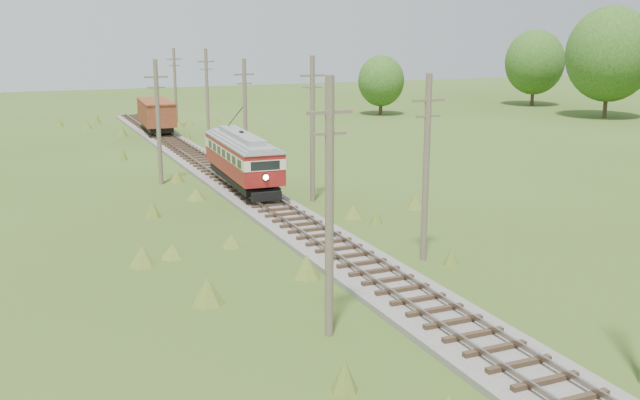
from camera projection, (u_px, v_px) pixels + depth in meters
name	position (u px, v px, depth m)	size (l,w,h in m)	color
railbed_main	(249.00, 193.00, 46.17)	(3.60, 96.00, 0.57)	#605B54
streetcar	(242.00, 156.00, 46.90)	(3.15, 11.29, 5.12)	black
gondola	(156.00, 114.00, 73.25)	(3.49, 9.18, 2.99)	black
gravel_pile	(238.00, 151.00, 59.77)	(3.77, 4.00, 1.37)	gray
utility_pole_r_2	(426.00, 167.00, 32.19)	(1.60, 0.30, 8.60)	brown
utility_pole_r_3	(312.00, 128.00, 43.72)	(1.60, 0.30, 9.00)	brown
utility_pole_r_4	(245.00, 112.00, 55.32)	(1.60, 0.30, 8.40)	brown
utility_pole_r_5	(207.00, 95.00, 67.02)	(1.60, 0.30, 8.90)	brown
utility_pole_r_6	(175.00, 87.00, 78.57)	(1.60, 0.30, 8.70)	brown
utility_pole_l_a	(329.00, 207.00, 23.88)	(1.60, 0.30, 9.00)	brown
utility_pole_l_b	(158.00, 121.00, 48.81)	(1.60, 0.30, 8.60)	brown
tree_right_4	(610.00, 54.00, 86.80)	(10.50, 10.50, 13.53)	#38281C
tree_right_5	(535.00, 62.00, 102.22)	(8.40, 8.40, 10.82)	#38281C
tree_mid_b	(381.00, 81.00, 90.78)	(5.88, 5.88, 7.57)	#38281C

